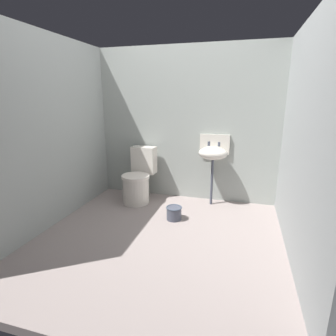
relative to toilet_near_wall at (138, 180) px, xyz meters
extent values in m
cube|color=gray|center=(0.62, -0.89, -0.36)|extent=(3.03, 2.89, 0.08)
cube|color=#9AA19B|center=(0.62, 0.40, 0.78)|extent=(3.03, 0.10, 2.20)
cube|color=#9CA39F|center=(-0.75, -0.79, 0.78)|extent=(0.10, 2.69, 2.20)
cube|color=#969B9B|center=(1.99, -0.79, 0.78)|extent=(0.10, 2.69, 2.20)
cylinder|color=silver|center=(-0.01, -0.09, -0.13)|extent=(0.40, 0.40, 0.38)
cylinder|color=silver|center=(-0.01, -0.09, 0.08)|extent=(0.43, 0.43, 0.04)
cube|color=silver|center=(0.01, 0.21, 0.26)|extent=(0.37, 0.20, 0.40)
cylinder|color=#444856|center=(1.05, 0.16, 0.01)|extent=(0.04, 0.04, 0.66)
ellipsoid|color=silver|center=(1.05, 0.16, 0.43)|extent=(0.40, 0.32, 0.18)
cube|color=silver|center=(1.05, 0.33, 0.53)|extent=(0.42, 0.04, 0.28)
cylinder|color=#444856|center=(0.98, 0.22, 0.55)|extent=(0.04, 0.04, 0.06)
cylinder|color=#444856|center=(1.12, 0.22, 0.55)|extent=(0.04, 0.04, 0.06)
cylinder|color=#444856|center=(0.66, -0.47, -0.24)|extent=(0.19, 0.19, 0.16)
torus|color=#3E495A|center=(0.66, -0.47, -0.16)|extent=(0.20, 0.20, 0.02)
camera|label=1|loc=(1.44, -3.45, 1.18)|focal=28.41mm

